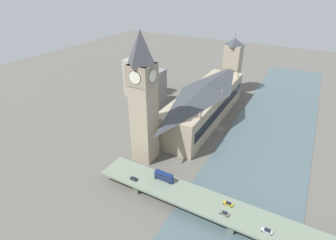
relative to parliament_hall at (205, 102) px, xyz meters
name	(u,v)px	position (x,y,z in m)	size (l,w,h in m)	color
ground_plane	(220,128)	(-16.61, 8.00, -14.56)	(600.00, 600.00, 0.00)	#605E56
river_water	(268,140)	(-50.79, 8.00, -14.41)	(56.37, 360.00, 0.30)	#4C6066
parliament_hall	(205,102)	(0.00, 0.00, 0.00)	(27.67, 109.53, 29.30)	tan
clock_tower	(143,97)	(12.49, 64.92, 26.74)	(13.53, 13.53, 77.38)	tan
victoria_tower	(232,66)	(0.06, -66.12, 11.12)	(14.71, 14.71, 55.37)	tan
road_bridge	(236,215)	(-50.79, 87.34, -9.55)	(144.75, 16.54, 6.17)	#5D6A59
double_decker_bus_lead	(164,176)	(-11.46, 84.07, -5.75)	(10.29, 2.49, 4.78)	navy
car_northbound_mid	(134,179)	(2.47, 91.42, -7.73)	(3.96, 1.82, 1.30)	black
car_northbound_tail	(224,213)	(-46.42, 90.44, -7.74)	(4.32, 1.90, 1.28)	slate
car_southbound_lead	(228,204)	(-46.11, 84.18, -7.70)	(4.52, 1.87, 1.37)	gold
car_southbound_mid	(267,231)	(-64.82, 90.67, -7.70)	(4.65, 1.91, 1.38)	silver
city_block_west	(138,78)	(73.00, -14.89, 2.34)	(24.33, 14.68, 33.81)	#A39E93
city_block_center	(149,90)	(48.36, 4.53, 1.99)	(21.04, 23.14, 33.11)	gray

